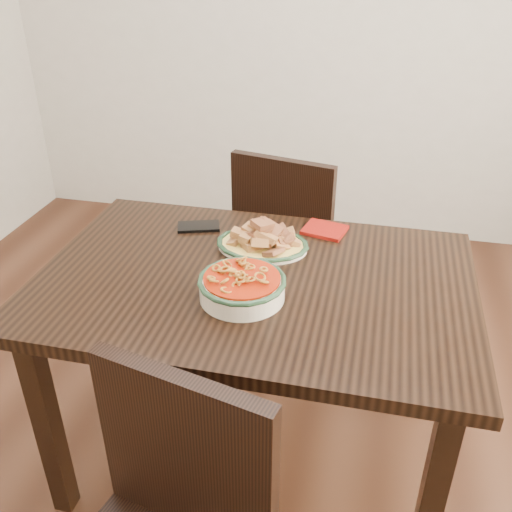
% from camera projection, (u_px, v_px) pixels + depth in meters
% --- Properties ---
extents(floor, '(3.50, 3.50, 0.00)m').
position_uv_depth(floor, '(232.00, 425.00, 2.17)').
color(floor, '#381D11').
rests_on(floor, ground).
extents(wall_back, '(3.50, 0.10, 2.60)m').
position_uv_depth(wall_back, '(314.00, 2.00, 2.99)').
color(wall_back, beige).
rests_on(wall_back, ground).
extents(dining_table, '(1.28, 0.85, 0.75)m').
position_uv_depth(dining_table, '(255.00, 303.00, 1.72)').
color(dining_table, black).
rests_on(dining_table, ground).
extents(chair_far, '(0.50, 0.50, 0.89)m').
position_uv_depth(chair_far, '(290.00, 238.00, 2.41)').
color(chair_far, black).
rests_on(chair_far, ground).
extents(fish_plate, '(0.29, 0.23, 0.11)m').
position_uv_depth(fish_plate, '(262.00, 236.00, 1.81)').
color(fish_plate, white).
rests_on(fish_plate, dining_table).
extents(noodle_bowl, '(0.25, 0.25, 0.08)m').
position_uv_depth(noodle_bowl, '(242.00, 284.00, 1.56)').
color(noodle_bowl, '#F3E7CD').
rests_on(noodle_bowl, dining_table).
extents(smartphone, '(0.16, 0.12, 0.01)m').
position_uv_depth(smartphone, '(199.00, 226.00, 1.95)').
color(smartphone, black).
rests_on(smartphone, dining_table).
extents(napkin, '(0.16, 0.14, 0.01)m').
position_uv_depth(napkin, '(325.00, 230.00, 1.92)').
color(napkin, maroon).
rests_on(napkin, dining_table).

